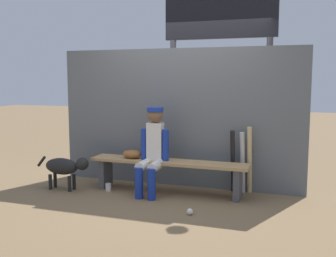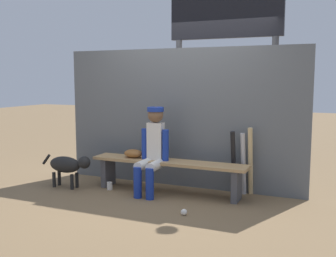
{
  "view_description": "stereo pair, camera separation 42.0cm",
  "coord_description": "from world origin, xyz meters",
  "px_view_note": "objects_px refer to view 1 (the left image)",
  "views": [
    {
      "loc": [
        1.76,
        -5.15,
        1.59
      ],
      "look_at": [
        0.0,
        0.0,
        0.91
      ],
      "focal_mm": 42.65,
      "sensor_mm": 36.0,
      "label": 1
    },
    {
      "loc": [
        2.16,
        -5.0,
        1.59
      ],
      "look_at": [
        0.0,
        0.0,
        0.91
      ],
      "focal_mm": 42.65,
      "sensor_mm": 36.0,
      "label": 2
    }
  ],
  "objects_px": {
    "bat_aluminum_silver": "(243,163)",
    "cup_on_bench": "(150,156)",
    "baseball_glove": "(132,154)",
    "bat_wood_natural": "(250,160)",
    "bat_aluminum_black": "(233,161)",
    "scoreboard": "(223,30)",
    "player_seated": "(152,147)",
    "dugout_bench": "(168,168)",
    "baseball": "(190,212)",
    "dog": "(65,167)",
    "cup_on_ground": "(108,187)"
  },
  "relations": [
    {
      "from": "baseball_glove",
      "to": "baseball",
      "type": "bearing_deg",
      "value": -35.71
    },
    {
      "from": "dugout_bench",
      "to": "baseball_glove",
      "type": "relative_size",
      "value": 8.02
    },
    {
      "from": "player_seated",
      "to": "bat_aluminum_black",
      "type": "distance_m",
      "value": 1.14
    },
    {
      "from": "bat_wood_natural",
      "to": "cup_on_bench",
      "type": "bearing_deg",
      "value": -165.28
    },
    {
      "from": "cup_on_ground",
      "to": "baseball",
      "type": "bearing_deg",
      "value": -23.26
    },
    {
      "from": "cup_on_bench",
      "to": "dog",
      "type": "relative_size",
      "value": 0.13
    },
    {
      "from": "dog",
      "to": "cup_on_ground",
      "type": "bearing_deg",
      "value": 13.18
    },
    {
      "from": "cup_on_ground",
      "to": "dog",
      "type": "height_order",
      "value": "dog"
    },
    {
      "from": "dugout_bench",
      "to": "baseball",
      "type": "xyz_separation_m",
      "value": [
        0.54,
        -0.78,
        -0.32
      ]
    },
    {
      "from": "baseball",
      "to": "scoreboard",
      "type": "relative_size",
      "value": 0.02
    },
    {
      "from": "scoreboard",
      "to": "dog",
      "type": "distance_m",
      "value": 3.2
    },
    {
      "from": "cup_on_ground",
      "to": "scoreboard",
      "type": "distance_m",
      "value": 3.01
    },
    {
      "from": "bat_wood_natural",
      "to": "cup_on_bench",
      "type": "xyz_separation_m",
      "value": [
        -1.34,
        -0.35,
        0.04
      ]
    },
    {
      "from": "baseball",
      "to": "scoreboard",
      "type": "distance_m",
      "value": 3.05
    },
    {
      "from": "baseball_glove",
      "to": "cup_on_ground",
      "type": "bearing_deg",
      "value": -146.96
    },
    {
      "from": "player_seated",
      "to": "cup_on_bench",
      "type": "height_order",
      "value": "player_seated"
    },
    {
      "from": "baseball_glove",
      "to": "scoreboard",
      "type": "bearing_deg",
      "value": 48.69
    },
    {
      "from": "baseball",
      "to": "scoreboard",
      "type": "height_order",
      "value": "scoreboard"
    },
    {
      "from": "player_seated",
      "to": "dog",
      "type": "relative_size",
      "value": 1.43
    },
    {
      "from": "bat_aluminum_black",
      "to": "baseball",
      "type": "relative_size",
      "value": 12.1
    },
    {
      "from": "dugout_bench",
      "to": "cup_on_bench",
      "type": "xyz_separation_m",
      "value": [
        -0.26,
        -0.02,
        0.16
      ]
    },
    {
      "from": "cup_on_ground",
      "to": "scoreboard",
      "type": "height_order",
      "value": "scoreboard"
    },
    {
      "from": "bat_aluminum_silver",
      "to": "dog",
      "type": "height_order",
      "value": "bat_aluminum_silver"
    },
    {
      "from": "bat_aluminum_silver",
      "to": "cup_on_bench",
      "type": "height_order",
      "value": "bat_aluminum_silver"
    },
    {
      "from": "baseball_glove",
      "to": "bat_wood_natural",
      "type": "height_order",
      "value": "bat_wood_natural"
    },
    {
      "from": "scoreboard",
      "to": "bat_aluminum_silver",
      "type": "bearing_deg",
      "value": -61.62
    },
    {
      "from": "bat_wood_natural",
      "to": "dog",
      "type": "xyz_separation_m",
      "value": [
        -2.53,
        -0.67,
        -0.14
      ]
    },
    {
      "from": "dugout_bench",
      "to": "scoreboard",
      "type": "xyz_separation_m",
      "value": [
        0.51,
        1.2,
        2.0
      ]
    },
    {
      "from": "bat_aluminum_silver",
      "to": "bat_wood_natural",
      "type": "bearing_deg",
      "value": 6.43
    },
    {
      "from": "player_seated",
      "to": "bat_aluminum_silver",
      "type": "distance_m",
      "value": 1.27
    },
    {
      "from": "bat_aluminum_black",
      "to": "bat_wood_natural",
      "type": "relative_size",
      "value": 0.95
    },
    {
      "from": "bat_aluminum_silver",
      "to": "scoreboard",
      "type": "xyz_separation_m",
      "value": [
        -0.47,
        0.88,
        1.92
      ]
    },
    {
      "from": "bat_aluminum_silver",
      "to": "scoreboard",
      "type": "bearing_deg",
      "value": 118.38
    },
    {
      "from": "player_seated",
      "to": "baseball",
      "type": "relative_size",
      "value": 16.25
    },
    {
      "from": "bat_wood_natural",
      "to": "baseball",
      "type": "bearing_deg",
      "value": -115.79
    },
    {
      "from": "player_seated",
      "to": "baseball",
      "type": "xyz_separation_m",
      "value": [
        0.73,
        -0.67,
        -0.62
      ]
    },
    {
      "from": "player_seated",
      "to": "baseball_glove",
      "type": "height_order",
      "value": "player_seated"
    },
    {
      "from": "dugout_bench",
      "to": "baseball",
      "type": "bearing_deg",
      "value": -55.31
    },
    {
      "from": "player_seated",
      "to": "bat_wood_natural",
      "type": "distance_m",
      "value": 1.36
    },
    {
      "from": "bat_wood_natural",
      "to": "cup_on_ground",
      "type": "bearing_deg",
      "value": -164.68
    },
    {
      "from": "player_seated",
      "to": "scoreboard",
      "type": "xyz_separation_m",
      "value": [
        0.7,
        1.31,
        1.7
      ]
    },
    {
      "from": "scoreboard",
      "to": "bat_wood_natural",
      "type": "bearing_deg",
      "value": -56.74
    },
    {
      "from": "bat_aluminum_black",
      "to": "dog",
      "type": "height_order",
      "value": "bat_aluminum_black"
    },
    {
      "from": "baseball_glove",
      "to": "bat_wood_natural",
      "type": "relative_size",
      "value": 0.3
    },
    {
      "from": "bat_aluminum_black",
      "to": "dog",
      "type": "bearing_deg",
      "value": -164.71
    },
    {
      "from": "bat_aluminum_black",
      "to": "scoreboard",
      "type": "distance_m",
      "value": 2.14
    },
    {
      "from": "player_seated",
      "to": "scoreboard",
      "type": "bearing_deg",
      "value": 61.89
    },
    {
      "from": "baseball",
      "to": "dugout_bench",
      "type": "bearing_deg",
      "value": 124.69
    },
    {
      "from": "dugout_bench",
      "to": "scoreboard",
      "type": "relative_size",
      "value": 0.66
    },
    {
      "from": "baseball_glove",
      "to": "player_seated",
      "type": "bearing_deg",
      "value": -17.07
    }
  ]
}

